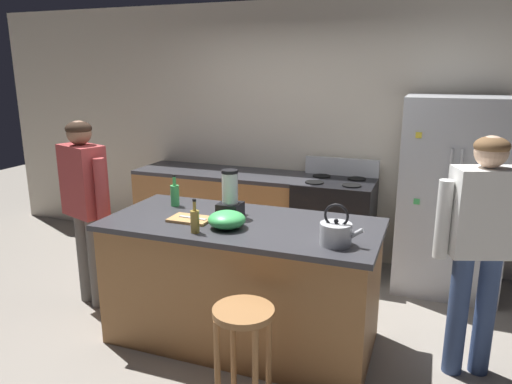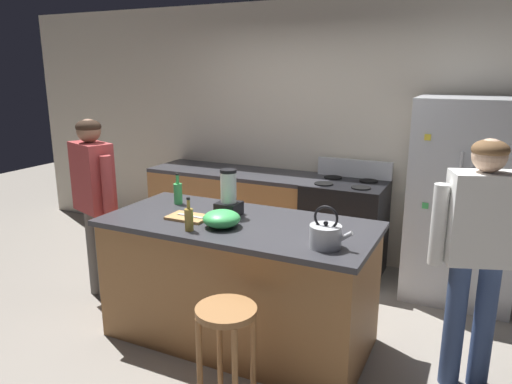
% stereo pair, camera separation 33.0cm
% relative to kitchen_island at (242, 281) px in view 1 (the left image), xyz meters
% --- Properties ---
extents(ground_plane, '(14.00, 14.00, 0.00)m').
position_rel_kitchen_island_xyz_m(ground_plane, '(0.00, 0.00, -0.47)').
color(ground_plane, gray).
extents(back_wall, '(8.00, 0.10, 2.70)m').
position_rel_kitchen_island_xyz_m(back_wall, '(0.00, 1.95, 0.88)').
color(back_wall, beige).
rests_on(back_wall, ground_plane).
extents(kitchen_island, '(1.99, 0.93, 0.94)m').
position_rel_kitchen_island_xyz_m(kitchen_island, '(0.00, 0.00, 0.00)').
color(kitchen_island, '#9E6B3D').
rests_on(kitchen_island, ground_plane).
extents(back_counter_run, '(2.00, 0.64, 0.94)m').
position_rel_kitchen_island_xyz_m(back_counter_run, '(-0.80, 1.55, -0.00)').
color(back_counter_run, '#9E6B3D').
rests_on(back_counter_run, ground_plane).
extents(refrigerator, '(0.90, 0.73, 1.79)m').
position_rel_kitchen_island_xyz_m(refrigerator, '(1.44, 1.50, 0.42)').
color(refrigerator, '#B7BABF').
rests_on(refrigerator, ground_plane).
extents(stove_range, '(0.76, 0.65, 1.12)m').
position_rel_kitchen_island_xyz_m(stove_range, '(0.38, 1.52, 0.01)').
color(stove_range, black).
rests_on(stove_range, ground_plane).
extents(person_by_island_left, '(0.59, 0.34, 1.61)m').
position_rel_kitchen_island_xyz_m(person_by_island_left, '(-1.46, 0.08, 0.50)').
color(person_by_island_left, '#66605B').
rests_on(person_by_island_left, ground_plane).
extents(person_by_sink_right, '(0.59, 0.34, 1.63)m').
position_rel_kitchen_island_xyz_m(person_by_sink_right, '(1.59, 0.15, 0.51)').
color(person_by_sink_right, '#384C7A').
rests_on(person_by_sink_right, ground_plane).
extents(bar_stool, '(0.36, 0.36, 0.68)m').
position_rel_kitchen_island_xyz_m(bar_stool, '(0.32, -0.75, 0.06)').
color(bar_stool, '#9E6B3D').
rests_on(bar_stool, ground_plane).
extents(blender_appliance, '(0.17, 0.17, 0.35)m').
position_rel_kitchen_island_xyz_m(blender_appliance, '(-0.13, 0.11, 0.62)').
color(blender_appliance, black).
rests_on(blender_appliance, kitchen_island).
extents(bottle_vinegar, '(0.06, 0.06, 0.24)m').
position_rel_kitchen_island_xyz_m(bottle_vinegar, '(-0.20, -0.33, 0.55)').
color(bottle_vinegar, olive).
rests_on(bottle_vinegar, kitchen_island).
extents(bottle_soda, '(0.07, 0.07, 0.26)m').
position_rel_kitchen_island_xyz_m(bottle_soda, '(-0.66, 0.20, 0.56)').
color(bottle_soda, '#3FB259').
rests_on(bottle_soda, kitchen_island).
extents(mixing_bowl, '(0.26, 0.26, 0.12)m').
position_rel_kitchen_island_xyz_m(mixing_bowl, '(-0.04, -0.16, 0.53)').
color(mixing_bowl, '#3FB259').
rests_on(mixing_bowl, kitchen_island).
extents(tea_kettle, '(0.28, 0.20, 0.27)m').
position_rel_kitchen_island_xyz_m(tea_kettle, '(0.73, -0.22, 0.55)').
color(tea_kettle, '#B7BABF').
rests_on(tea_kettle, kitchen_island).
extents(cutting_board, '(0.30, 0.20, 0.02)m').
position_rel_kitchen_island_xyz_m(cutting_board, '(-0.36, -0.10, 0.48)').
color(cutting_board, '#B7844C').
rests_on(cutting_board, kitchen_island).
extents(chef_knife, '(0.22, 0.05, 0.01)m').
position_rel_kitchen_island_xyz_m(chef_knife, '(-0.34, -0.10, 0.49)').
color(chef_knife, '#B7BABF').
rests_on(chef_knife, cutting_board).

